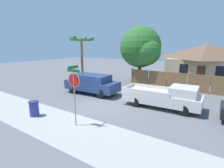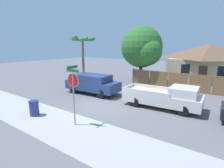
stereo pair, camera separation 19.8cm
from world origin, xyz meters
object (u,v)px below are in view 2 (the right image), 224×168
Objects in this scene: palm_tree at (83,44)px; house at (208,61)px; red_suv at (92,83)px; orange_pickup at (165,97)px; trash_bin at (34,108)px; stop_sign at (73,86)px; oak_tree at (143,48)px.

house is at bearing 45.93° from palm_tree.
house is 1.86× the size of red_suv.
palm_tree is at bearing 140.36° from red_suv.
trash_bin is (-6.22, -6.02, -0.32)m from orange_pickup.
stop_sign is at bearing -101.15° from house.
palm_tree is 0.98× the size of orange_pickup.
red_suv reaches higher than trash_bin.
red_suv is 6.65m from stop_sign.
palm_tree reaches higher than stop_sign.
orange_pickup is at bearing -3.11° from red_suv.
palm_tree reaches higher than house.
trash_bin is at bearing -88.91° from red_suv.
stop_sign is 3.58m from trash_bin.
house is 9.59m from oak_tree.
house is at bearing 51.60° from oak_tree.
red_suv is 5.29× the size of trash_bin.
orange_pickup is (6.68, 0.02, -0.16)m from red_suv.
palm_tree is at bearing 115.68° from trash_bin.
trash_bin is at bearing -108.96° from house.
house is 1.77× the size of palm_tree.
red_suv is at bearing 94.34° from trash_bin.
oak_tree reaches higher than palm_tree.
palm_tree is at bearing 127.34° from stop_sign.
red_suv is 6.04m from trash_bin.
palm_tree is 5.88m from red_suv.
orange_pickup is at bearing -53.79° from oak_tree.
oak_tree is 9.20m from orange_pickup.
palm_tree reaches higher than trash_bin.
house is at bearing 74.71° from stop_sign.
oak_tree is 12.73m from stop_sign.
house reaches higher than stop_sign.
red_suv is 0.94× the size of orange_pickup.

